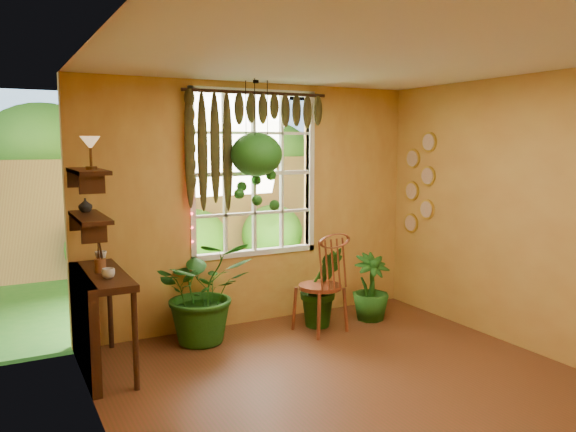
# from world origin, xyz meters

# --- Properties ---
(floor) EXTENTS (4.50, 4.50, 0.00)m
(floor) POSITION_xyz_m (0.00, 0.00, 0.00)
(floor) COLOR #5D2B1A
(floor) RESTS_ON ground
(ceiling) EXTENTS (4.50, 4.50, 0.00)m
(ceiling) POSITION_xyz_m (0.00, 0.00, 2.70)
(ceiling) COLOR white
(ceiling) RESTS_ON wall_back
(wall_back) EXTENTS (4.00, 0.00, 4.00)m
(wall_back) POSITION_xyz_m (0.00, 2.25, 1.35)
(wall_back) COLOR gold
(wall_back) RESTS_ON floor
(wall_left) EXTENTS (0.00, 4.50, 4.50)m
(wall_left) POSITION_xyz_m (-2.00, 0.00, 1.35)
(wall_left) COLOR gold
(wall_left) RESTS_ON floor
(wall_right) EXTENTS (0.00, 4.50, 4.50)m
(wall_right) POSITION_xyz_m (2.00, 0.00, 1.35)
(wall_right) COLOR gold
(wall_right) RESTS_ON floor
(window) EXTENTS (1.52, 0.10, 1.86)m
(window) POSITION_xyz_m (0.00, 2.28, 1.70)
(window) COLOR white
(window) RESTS_ON wall_back
(valance_vine) EXTENTS (1.70, 0.12, 1.10)m
(valance_vine) POSITION_xyz_m (-0.08, 2.16, 2.28)
(valance_vine) COLOR #331C0E
(valance_vine) RESTS_ON window
(string_lights) EXTENTS (0.03, 0.03, 1.54)m
(string_lights) POSITION_xyz_m (-0.76, 2.19, 1.75)
(string_lights) COLOR #FF2633
(string_lights) RESTS_ON window
(wall_plates) EXTENTS (0.04, 0.32, 1.10)m
(wall_plates) POSITION_xyz_m (1.98, 1.79, 1.55)
(wall_plates) COLOR #F7EAC9
(wall_plates) RESTS_ON wall_right
(counter_ledge) EXTENTS (0.40, 1.20, 0.90)m
(counter_ledge) POSITION_xyz_m (-1.91, 1.60, 0.55)
(counter_ledge) COLOR #331C0E
(counter_ledge) RESTS_ON floor
(shelf_lower) EXTENTS (0.25, 0.90, 0.04)m
(shelf_lower) POSITION_xyz_m (-1.88, 1.60, 1.40)
(shelf_lower) COLOR #331C0E
(shelf_lower) RESTS_ON wall_left
(shelf_upper) EXTENTS (0.25, 0.90, 0.04)m
(shelf_upper) POSITION_xyz_m (-1.88, 1.60, 1.80)
(shelf_upper) COLOR #331C0E
(shelf_upper) RESTS_ON wall_left
(backyard) EXTENTS (14.00, 10.00, 12.00)m
(backyard) POSITION_xyz_m (0.24, 6.87, 1.28)
(backyard) COLOR #20631C
(backyard) RESTS_ON ground
(windsor_chair) EXTENTS (0.56, 0.58, 1.26)m
(windsor_chair) POSITION_xyz_m (0.48, 1.58, 0.36)
(windsor_chair) COLOR brown
(windsor_chair) RESTS_ON floor
(potted_plant_left) EXTENTS (1.08, 0.98, 1.08)m
(potted_plant_left) POSITION_xyz_m (-0.75, 1.88, 0.54)
(potted_plant_left) COLOR #184312
(potted_plant_left) RESTS_ON floor
(potted_plant_mid) EXTENTS (0.56, 0.49, 0.90)m
(potted_plant_mid) POSITION_xyz_m (0.58, 1.74, 0.45)
(potted_plant_mid) COLOR #184312
(potted_plant_mid) RESTS_ON floor
(potted_plant_right) EXTENTS (0.43, 0.43, 0.77)m
(potted_plant_right) POSITION_xyz_m (1.20, 1.67, 0.38)
(potted_plant_right) COLOR #184312
(potted_plant_right) RESTS_ON floor
(hanging_basket) EXTENTS (0.55, 0.55, 1.40)m
(hanging_basket) POSITION_xyz_m (-0.09, 2.01, 1.87)
(hanging_basket) COLOR black
(hanging_basket) RESTS_ON ceiling
(cup_a) EXTENTS (0.14, 0.14, 0.09)m
(cup_a) POSITION_xyz_m (-1.78, 1.35, 0.94)
(cup_a) COLOR silver
(cup_a) RESTS_ON counter_ledge
(cup_b) EXTENTS (0.12, 0.12, 0.10)m
(cup_b) POSITION_xyz_m (-1.72, 2.07, 0.95)
(cup_b) COLOR beige
(cup_b) RESTS_ON counter_ledge
(brush_jar) EXTENTS (0.10, 0.10, 0.36)m
(brush_jar) POSITION_xyz_m (-1.80, 1.62, 1.04)
(brush_jar) COLOR brown
(brush_jar) RESTS_ON counter_ledge
(shelf_vase) EXTENTS (0.16, 0.16, 0.13)m
(shelf_vase) POSITION_xyz_m (-1.87, 1.86, 1.48)
(shelf_vase) COLOR #B2AD99
(shelf_vase) RESTS_ON shelf_lower
(tiffany_lamp) EXTENTS (0.17, 0.17, 0.28)m
(tiffany_lamp) POSITION_xyz_m (-1.86, 1.48, 2.02)
(tiffany_lamp) COLOR #513217
(tiffany_lamp) RESTS_ON shelf_upper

